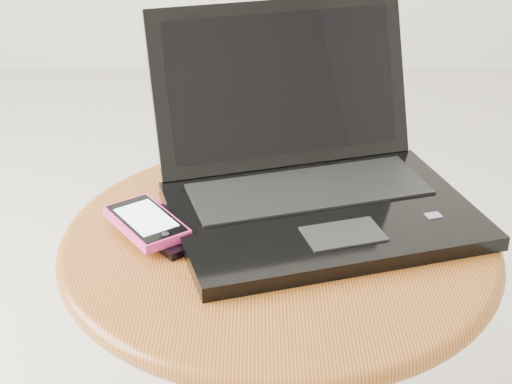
{
  "coord_description": "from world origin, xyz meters",
  "views": [
    {
      "loc": [
        0.08,
        -0.83,
        0.96
      ],
      "look_at": [
        0.08,
        0.02,
        0.51
      ],
      "focal_mm": 54.19,
      "sensor_mm": 36.0,
      "label": 1
    }
  ],
  "objects": [
    {
      "name": "laptop",
      "position": [
        0.15,
        0.1,
        0.49
      ],
      "size": [
        0.47,
        0.45,
        0.24
      ],
      "color": "black",
      "rests_on": "table"
    },
    {
      "name": "phone_pink",
      "position": [
        -0.06,
        0.02,
        0.47
      ],
      "size": [
        0.12,
        0.14,
        0.01
      ],
      "color": "#D52C7D",
      "rests_on": "phone_black"
    },
    {
      "name": "table",
      "position": [
        0.11,
        0.02,
        0.35
      ],
      "size": [
        0.57,
        0.57,
        0.45
      ],
      "color": "#593619",
      "rests_on": "ground"
    },
    {
      "name": "phone_black",
      "position": [
        -0.04,
        0.02,
        0.45
      ],
      "size": [
        0.13,
        0.13,
        0.01
      ],
      "color": "black",
      "rests_on": "table"
    }
  ]
}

